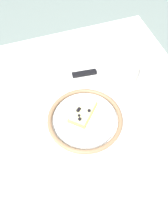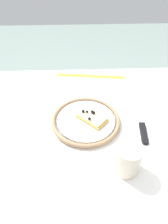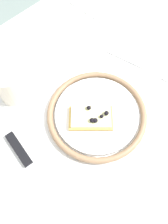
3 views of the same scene
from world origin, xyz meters
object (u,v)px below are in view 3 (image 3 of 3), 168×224
Objects in this scene: pizza_slice_near at (91,118)px; knife at (26,161)px; plate at (97,114)px; cup at (11,84)px; fork at (142,66)px; napkin at (96,0)px; dining_table at (99,114)px.

knife is at bearing -10.06° from pizza_slice_near.
pizza_slice_near is at bearing 3.02° from plate.
plate is 2.57× the size of cup.
fork and napkin have the same top height.
dining_table is 0.14m from pizza_slice_near.
cup reaches higher than napkin.
napkin is at bearing -108.56° from fork.
plate is 0.02m from pizza_slice_near.
napkin is at bearing -151.68° from knife.
pizza_slice_near reaches higher than knife.
cup is (0.11, -0.19, 0.04)m from plate.
plate is 1.64× the size of napkin.
dining_table is at bearing -147.21° from plate.
pizza_slice_near reaches higher than dining_table.
fork is 1.35× the size of napkin.
plate reaches higher than knife.
knife is 0.38m from fork.
napkin is (-0.28, -0.28, -0.01)m from plate.
cup is (0.15, -0.16, 0.15)m from dining_table.
plate is 1.00× the size of knife.
napkin is (-0.47, -0.26, -0.00)m from knife.
fork is 2.11× the size of cup.
knife reaches higher than fork.
dining_table is 0.36m from napkin.
plate is at bearing -176.98° from pizza_slice_near.
pizza_slice_near is at bearing 5.33° from fork.
pizza_slice_near reaches higher than napkin.
fork is at bearing 71.44° from napkin.
knife is 1.21× the size of fork.
fork is at bearing 176.36° from dining_table.
pizza_slice_near is 1.24× the size of cup.
dining_table is 10.36× the size of cup.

